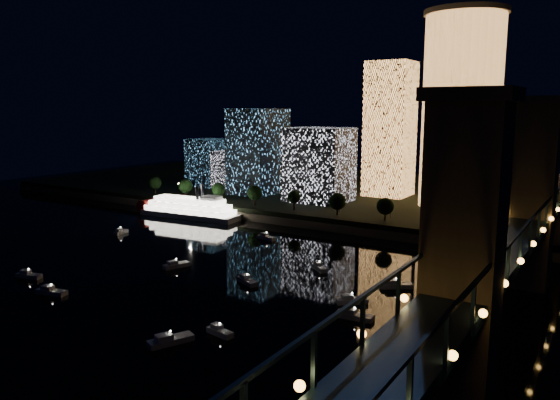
{
  "coord_description": "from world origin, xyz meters",
  "views": [
    {
      "loc": [
        84.85,
        -103.47,
        47.09
      ],
      "look_at": [
        -15.97,
        55.0,
        15.22
      ],
      "focal_mm": 35.0,
      "sensor_mm": 36.0,
      "label": 1
    }
  ],
  "objects": [
    {
      "name": "motorboats",
      "position": [
        -2.92,
        7.3,
        0.81
      ],
      "size": [
        116.14,
        90.42,
        2.78
      ],
      "color": "silver",
      "rests_on": "ground"
    },
    {
      "name": "seawall",
      "position": [
        0.0,
        82.0,
        1.5
      ],
      "size": [
        420.0,
        6.0,
        3.0
      ],
      "primitive_type": "cube",
      "color": "#6B5E4C",
      "rests_on": "ground"
    },
    {
      "name": "esplanade_trees",
      "position": [
        -28.29,
        88.0,
        10.47
      ],
      "size": [
        166.55,
        6.86,
        8.93
      ],
      "color": "black",
      "rests_on": "far_bank"
    },
    {
      "name": "ground",
      "position": [
        0.0,
        0.0,
        0.0
      ],
      "size": [
        520.0,
        520.0,
        0.0
      ],
      "primitive_type": "plane",
      "color": "black",
      "rests_on": "ground"
    },
    {
      "name": "truss_bridge",
      "position": [
        65.0,
        3.72,
        16.25
      ],
      "size": [
        13.0,
        266.0,
        50.0
      ],
      "color": "navy",
      "rests_on": "ground"
    },
    {
      "name": "far_bank",
      "position": [
        0.0,
        160.0,
        2.5
      ],
      "size": [
        420.0,
        160.0,
        5.0
      ],
      "primitive_type": "cube",
      "color": "black",
      "rests_on": "ground"
    },
    {
      "name": "riverboat",
      "position": [
        -75.01,
        71.13,
        3.83
      ],
      "size": [
        50.3,
        14.37,
        14.95
      ],
      "color": "silver",
      "rests_on": "ground"
    },
    {
      "name": "midrise_blocks",
      "position": [
        -64.7,
        118.99,
        21.9
      ],
      "size": [
        97.77,
        34.09,
        41.7
      ],
      "color": "silver",
      "rests_on": "far_bank"
    },
    {
      "name": "tower_cylindrical",
      "position": [
        24.42,
        133.6,
        45.95
      ],
      "size": [
        34.0,
        34.0,
        81.65
      ],
      "color": "#FFA751",
      "rests_on": "far_bank"
    },
    {
      "name": "street_lamps",
      "position": [
        -34.0,
        94.0,
        9.02
      ],
      "size": [
        132.7,
        0.7,
        5.65
      ],
      "color": "black",
      "rests_on": "far_bank"
    },
    {
      "name": "tower_rectangular",
      "position": [
        -11.71,
        146.35,
        36.75
      ],
      "size": [
        19.96,
        19.96,
        63.51
      ],
      "primitive_type": "cube",
      "color": "#FFA751",
      "rests_on": "far_bank"
    }
  ]
}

